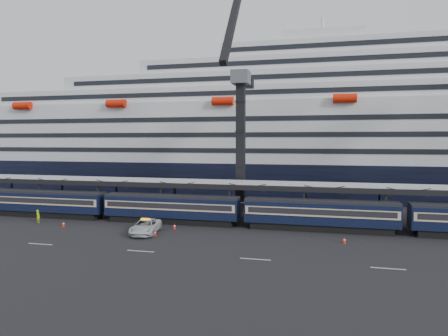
{
  "coord_description": "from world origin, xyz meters",
  "views": [
    {
      "loc": [
        -8.13,
        -41.4,
        11.47
      ],
      "look_at": [
        -20.48,
        10.0,
        7.77
      ],
      "focal_mm": 32.0,
      "sensor_mm": 36.0,
      "label": 1
    }
  ],
  "objects": [
    {
      "name": "pickup_truck",
      "position": [
        -28.81,
        3.39,
        0.86
      ],
      "size": [
        3.81,
        6.58,
        1.73
      ],
      "primitive_type": "imported",
      "rotation": [
        0.0,
        0.0,
        0.16
      ],
      "color": "silver",
      "rests_on": "ground"
    },
    {
      "name": "traffic_cone_c",
      "position": [
        -27.19,
        2.46,
        0.39
      ],
      "size": [
        0.39,
        0.39,
        0.79
      ],
      "color": "red",
      "rests_on": "ground"
    },
    {
      "name": "train",
      "position": [
        -4.65,
        10.0,
        2.2
      ],
      "size": [
        133.05,
        3.0,
        4.05
      ],
      "color": "black",
      "rests_on": "ground"
    },
    {
      "name": "canopy",
      "position": [
        0.0,
        14.0,
        5.25
      ],
      "size": [
        130.0,
        6.25,
        5.53
      ],
      "color": "#909498",
      "rests_on": "ground"
    },
    {
      "name": "worker",
      "position": [
        -46.08,
        5.81,
        0.91
      ],
      "size": [
        0.74,
        0.57,
        1.82
      ],
      "primitive_type": "imported",
      "rotation": [
        0.0,
        0.0,
        2.92
      ],
      "color": "#A8DF0B",
      "rests_on": "ground"
    },
    {
      "name": "cruise_ship",
      "position": [
        -1.08,
        45.99,
        12.34
      ],
      "size": [
        214.09,
        28.84,
        34.0
      ],
      "color": "black",
      "rests_on": "ground"
    },
    {
      "name": "traffic_cone_d",
      "position": [
        -5.3,
        4.14,
        0.38
      ],
      "size": [
        0.39,
        0.39,
        0.78
      ],
      "color": "red",
      "rests_on": "ground"
    },
    {
      "name": "ground",
      "position": [
        0.0,
        0.0,
        0.0
      ],
      "size": [
        260.0,
        260.0,
        0.0
      ],
      "primitive_type": "plane",
      "color": "black",
      "rests_on": "ground"
    },
    {
      "name": "crane_dark_near",
      "position": [
        -20.0,
        18.59,
        11.93
      ],
      "size": [
        4.5,
        17.75,
        35.08
      ],
      "color": "#52555A",
      "rests_on": "ground"
    },
    {
      "name": "traffic_cone_a",
      "position": [
        -41.1,
        4.43,
        0.38
      ],
      "size": [
        0.39,
        0.39,
        0.77
      ],
      "color": "red",
      "rests_on": "ground"
    },
    {
      "name": "traffic_cone_b",
      "position": [
        -26.23,
        6.51,
        0.39
      ],
      "size": [
        0.4,
        0.4,
        0.79
      ],
      "color": "red",
      "rests_on": "ground"
    }
  ]
}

